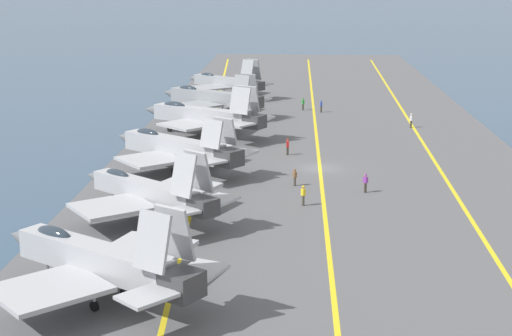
{
  "coord_description": "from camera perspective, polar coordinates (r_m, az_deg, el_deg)",
  "views": [
    {
      "loc": [
        -77.15,
        2.37,
        19.56
      ],
      "look_at": [
        -10.32,
        5.93,
        2.9
      ],
      "focal_mm": 55.0,
      "sensor_mm": 36.0,
      "label": 1
    }
  ],
  "objects": [
    {
      "name": "crew_red_vest",
      "position": [
        84.88,
        2.31,
        1.61
      ],
      "size": [
        0.41,
        0.3,
        1.8
      ],
      "color": "#383328",
      "rests_on": "carrier_deck"
    },
    {
      "name": "ground_plane",
      "position": [
        79.62,
        4.66,
        -0.29
      ],
      "size": [
        2000.0,
        2000.0,
        0.0
      ],
      "primitive_type": "plane",
      "color": "#334C66"
    },
    {
      "name": "crew_yellow_vest",
      "position": [
        66.39,
        3.45,
        -1.94
      ],
      "size": [
        0.46,
        0.43,
        1.78
      ],
      "color": "#4C473D",
      "rests_on": "carrier_deck"
    },
    {
      "name": "deck_stripe_foul_line",
      "position": [
        80.78,
        13.23,
        -0.12
      ],
      "size": [
        205.93,
        4.78,
        0.01
      ],
      "primitive_type": "cube",
      "rotation": [
        0.0,
        0.0,
        -0.02
      ],
      "color": "yellow",
      "rests_on": "carrier_deck"
    },
    {
      "name": "crew_blue_vest",
      "position": [
        111.63,
        4.76,
        4.55
      ],
      "size": [
        0.41,
        0.3,
        1.75
      ],
      "color": "#383328",
      "rests_on": "carrier_deck"
    },
    {
      "name": "crew_brown_vest",
      "position": [
        72.57,
        2.84,
        -0.61
      ],
      "size": [
        0.46,
        0.42,
        1.65
      ],
      "color": "#4C473D",
      "rests_on": "carrier_deck"
    },
    {
      "name": "parked_jet_fifth",
      "position": [
        94.65,
        -3.86,
        3.82
      ],
      "size": [
        13.07,
        17.08,
        6.48
      ],
      "color": "#A8AAAF",
      "rests_on": "carrier_deck"
    },
    {
      "name": "parked_jet_third",
      "position": [
        62.92,
        -7.82,
        -1.7
      ],
      "size": [
        13.45,
        14.27,
        6.28
      ],
      "color": "#A8AAAF",
      "rests_on": "carrier_deck"
    },
    {
      "name": "parked_jet_second",
      "position": [
        47.8,
        -11.39,
        -6.57
      ],
      "size": [
        13.72,
        15.33,
        6.71
      ],
      "color": "#A8AAAF",
      "rests_on": "carrier_deck"
    },
    {
      "name": "parked_jet_seventh",
      "position": [
        125.41,
        -2.21,
        6.26
      ],
      "size": [
        13.35,
        14.86,
        6.32
      ],
      "color": "#93999E",
      "rests_on": "carrier_deck"
    },
    {
      "name": "carrier_deck",
      "position": [
        79.58,
        4.66,
        -0.15
      ],
      "size": [
        228.85,
        43.75,
        0.4
      ],
      "primitive_type": "cube",
      "color": "#565659",
      "rests_on": "ground"
    },
    {
      "name": "crew_purple_vest",
      "position": [
        70.93,
        7.97,
        -1.02
      ],
      "size": [
        0.46,
        0.45,
        1.75
      ],
      "color": "#383328",
      "rests_on": "carrier_deck"
    },
    {
      "name": "deck_stripe_edge_line",
      "position": [
        80.08,
        -3.97,
        0.1
      ],
      "size": [
        205.59,
        13.11,
        0.01
      ],
      "primitive_type": "cube",
      "rotation": [
        0.0,
        0.0,
        0.06
      ],
      "color": "yellow",
      "rests_on": "carrier_deck"
    },
    {
      "name": "deck_stripe_centerline",
      "position": [
        79.53,
        4.67,
        -0.01
      ],
      "size": [
        205.96,
        0.36,
        0.01
      ],
      "primitive_type": "cube",
      "color": "yellow",
      "rests_on": "carrier_deck"
    },
    {
      "name": "crew_green_vest",
      "position": [
        113.28,
        3.44,
        4.72
      ],
      "size": [
        0.46,
        0.42,
        1.8
      ],
      "color": "#383328",
      "rests_on": "carrier_deck"
    },
    {
      "name": "parked_jet_fourth",
      "position": [
        78.42,
        -5.84,
        1.49
      ],
      "size": [
        13.85,
        15.93,
        5.9
      ],
      "color": "#A8AAAF",
      "rests_on": "carrier_deck"
    },
    {
      "name": "parked_jet_sixth",
      "position": [
        108.59,
        -3.26,
        5.12
      ],
      "size": [
        14.05,
        16.36,
        6.13
      ],
      "color": "gray",
      "rests_on": "carrier_deck"
    },
    {
      "name": "crew_white_vest",
      "position": [
        101.97,
        11.22,
        3.46
      ],
      "size": [
        0.46,
        0.41,
        1.84
      ],
      "color": "#383328",
      "rests_on": "carrier_deck"
    }
  ]
}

